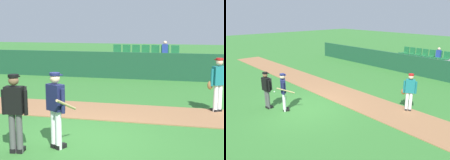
% 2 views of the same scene
% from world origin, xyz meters
% --- Properties ---
extents(ground_plane, '(80.00, 80.00, 0.00)m').
position_xyz_m(ground_plane, '(0.00, 0.00, 0.00)').
color(ground_plane, '#33702D').
extents(infield_dirt_path, '(28.00, 2.11, 0.03)m').
position_xyz_m(infield_dirt_path, '(0.00, 2.66, 0.01)').
color(infield_dirt_path, '#936642').
rests_on(infield_dirt_path, ground).
extents(dugout_fence, '(20.00, 0.16, 1.38)m').
position_xyz_m(dugout_fence, '(0.00, 9.34, 0.69)').
color(dugout_fence, '#19472D').
rests_on(dugout_fence, ground).
extents(stadium_bleachers, '(4.45, 2.10, 1.90)m').
position_xyz_m(stadium_bleachers, '(0.01, 10.80, 0.49)').
color(stadium_bleachers, slate).
rests_on(stadium_bleachers, ground).
extents(batter_navy_jersey, '(0.63, 0.79, 1.76)m').
position_xyz_m(batter_navy_jersey, '(-0.34, -0.77, 0.97)').
color(batter_navy_jersey, white).
rests_on(batter_navy_jersey, ground).
extents(umpire_home_plate, '(0.59, 0.34, 1.76)m').
position_xyz_m(umpire_home_plate, '(-1.10, -1.21, 1.00)').
color(umpire_home_plate, '#4C4C4C').
rests_on(umpire_home_plate, ground).
extents(runner_teal_jersey, '(0.63, 0.44, 1.76)m').
position_xyz_m(runner_teal_jersey, '(3.43, 3.43, 0.96)').
color(runner_teal_jersey, white).
rests_on(runner_teal_jersey, ground).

